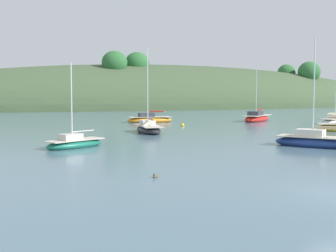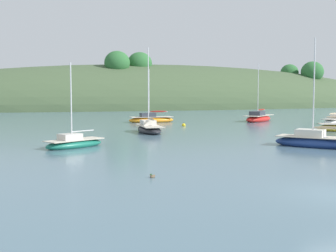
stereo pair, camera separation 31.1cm
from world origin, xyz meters
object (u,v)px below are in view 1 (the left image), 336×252
mooring_buoy_inner (183,125)px  sailboat_teal_outer (150,119)px  sailboat_black_sloop (74,143)px  duck_lead (155,176)px  sailboat_grey_yawl (257,118)px  sailboat_orange_cutter (334,121)px  sailboat_blue_center (316,141)px  sailboat_red_portside (148,129)px

mooring_buoy_inner → sailboat_teal_outer: bearing=101.7°
sailboat_black_sloop → mooring_buoy_inner: bearing=47.3°
duck_lead → mooring_buoy_inner: bearing=65.9°
sailboat_grey_yawl → duck_lead: 41.62m
sailboat_orange_cutter → sailboat_black_sloop: sailboat_orange_cutter is taller
sailboat_black_sloop → sailboat_grey_yawl: 34.33m
sailboat_blue_center → sailboat_orange_cutter: bearing=46.4°
sailboat_grey_yawl → sailboat_orange_cutter: bearing=-47.5°
sailboat_black_sloop → sailboat_teal_outer: bearing=61.2°
mooring_buoy_inner → sailboat_blue_center: bearing=-84.8°
sailboat_grey_yawl → duck_lead: bearing=-127.7°
sailboat_grey_yawl → sailboat_red_portside: size_ratio=0.95×
sailboat_orange_cutter → mooring_buoy_inner: bearing=172.4°
sailboat_teal_outer → mooring_buoy_inner: sailboat_teal_outer is taller
sailboat_black_sloop → sailboat_teal_outer: 26.94m
sailboat_black_sloop → sailboat_red_portside: size_ratio=0.73×
sailboat_teal_outer → mooring_buoy_inner: size_ratio=13.35×
sailboat_blue_center → sailboat_grey_yawl: bearing=67.2°
sailboat_orange_cutter → sailboat_teal_outer: size_ratio=0.88×
sailboat_orange_cutter → mooring_buoy_inner: (-19.66, 2.63, -0.23)m
sailboat_grey_yawl → sailboat_red_portside: sailboat_red_portside is taller
mooring_buoy_inner → duck_lead: bearing=-114.1°
sailboat_blue_center → sailboat_red_portside: 16.85m
sailboat_red_portside → sailboat_black_sloop: bearing=-132.1°
duck_lead → sailboat_blue_center: bearing=25.5°
sailboat_grey_yawl → mooring_buoy_inner: sailboat_grey_yawl is taller
sailboat_blue_center → sailboat_black_sloop: sailboat_blue_center is taller
sailboat_grey_yawl → sailboat_red_portside: (-19.08, -11.25, -0.05)m
sailboat_red_portside → sailboat_teal_outer: bearing=72.2°
sailboat_red_portside → sailboat_teal_outer: size_ratio=1.18×
sailboat_orange_cutter → sailboat_teal_outer: sailboat_teal_outer is taller
sailboat_blue_center → sailboat_grey_yawl: size_ratio=1.00×
sailboat_blue_center → sailboat_grey_yawl: (10.93, 26.00, 0.04)m
mooring_buoy_inner → sailboat_orange_cutter: bearing=-7.6°
sailboat_black_sloop → sailboat_red_portside: bearing=47.9°
sailboat_red_portside → mooring_buoy_inner: bearing=46.4°
sailboat_teal_outer → mooring_buoy_inner: (1.61, -7.78, -0.26)m
sailboat_blue_center → sailboat_red_portside: sailboat_red_portside is taller
sailboat_black_sloop → sailboat_blue_center: bearing=-18.2°
sailboat_red_portside → mooring_buoy_inner: size_ratio=15.76×
sailboat_orange_cutter → sailboat_grey_yawl: (-6.77, 7.38, 0.07)m
duck_lead → sailboat_red_portside: bearing=73.6°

